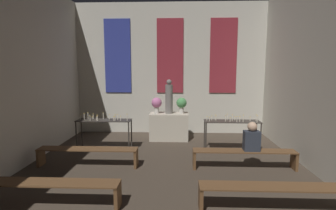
% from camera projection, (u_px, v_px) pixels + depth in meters
% --- Properties ---
extents(wall_back, '(6.91, 0.16, 4.62)m').
position_uv_depth(wall_back, '(170.00, 69.00, 9.37)').
color(wall_back, beige).
rests_on(wall_back, ground_plane).
extents(altar, '(1.25, 0.68, 0.87)m').
position_uv_depth(altar, '(169.00, 126.00, 8.65)').
color(altar, '#BCB29E').
rests_on(altar, ground_plane).
extents(statue, '(0.24, 0.24, 1.11)m').
position_uv_depth(statue, '(169.00, 98.00, 8.52)').
color(statue, slate).
rests_on(statue, altar).
extents(flower_vase_left, '(0.34, 0.34, 0.52)m').
position_uv_depth(flower_vase_left, '(157.00, 104.00, 8.56)').
color(flower_vase_left, beige).
rests_on(flower_vase_left, altar).
extents(flower_vase_right, '(0.34, 0.34, 0.52)m').
position_uv_depth(flower_vase_right, '(181.00, 104.00, 8.53)').
color(flower_vase_right, beige).
rests_on(flower_vase_right, altar).
extents(candle_rack_left, '(1.55, 0.48, 1.07)m').
position_uv_depth(candle_rack_left, '(104.00, 123.00, 7.51)').
color(candle_rack_left, '#332D28').
rests_on(candle_rack_left, ground_plane).
extents(candle_rack_right, '(1.55, 0.48, 1.08)m').
position_uv_depth(candle_rack_right, '(232.00, 124.00, 7.36)').
color(candle_rack_right, '#332D28').
rests_on(candle_rack_right, ground_plane).
extents(pew_third_left, '(2.38, 0.36, 0.44)m').
position_uv_depth(pew_third_left, '(50.00, 188.00, 4.41)').
color(pew_third_left, brown).
rests_on(pew_third_left, ground_plane).
extents(pew_third_right, '(2.38, 0.36, 0.44)m').
position_uv_depth(pew_third_right, '(272.00, 192.00, 4.26)').
color(pew_third_right, brown).
rests_on(pew_third_right, ground_plane).
extents(pew_back_left, '(2.38, 0.36, 0.44)m').
position_uv_depth(pew_back_left, '(88.00, 153.00, 6.26)').
color(pew_back_left, brown).
rests_on(pew_back_left, ground_plane).
extents(pew_back_right, '(2.38, 0.36, 0.44)m').
position_uv_depth(pew_back_right, '(244.00, 155.00, 6.11)').
color(pew_back_right, brown).
rests_on(pew_back_right, ground_plane).
extents(person_seated, '(0.36, 0.24, 0.68)m').
position_uv_depth(person_seated, '(252.00, 138.00, 6.04)').
color(person_seated, '#282D38').
rests_on(person_seated, pew_back_right).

